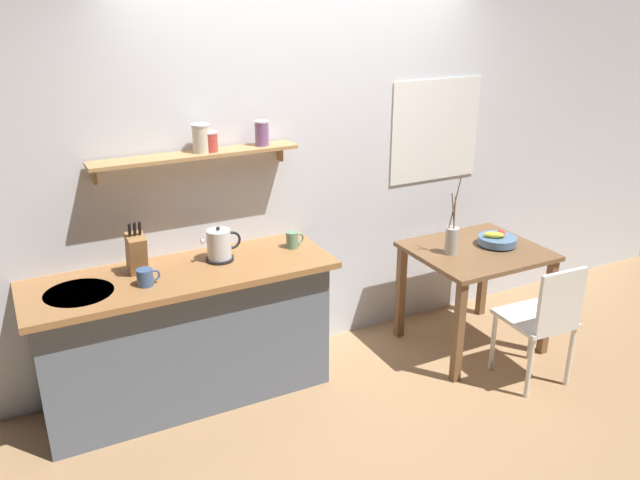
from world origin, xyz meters
name	(u,v)px	position (x,y,z in m)	size (l,w,h in m)	color
ground_plane	(350,381)	(0.00, 0.00, 0.00)	(14.00, 14.00, 0.00)	#A87F56
back_wall	(333,160)	(0.20, 0.65, 1.35)	(6.80, 0.11, 2.70)	silver
kitchen_counter	(186,335)	(-1.00, 0.32, 0.45)	(1.83, 0.63, 0.89)	slate
wall_shelf	(207,147)	(-0.74, 0.49, 1.58)	(1.26, 0.20, 0.30)	tan
dining_table	(475,265)	(1.03, 0.03, 0.63)	(0.89, 0.78, 0.76)	brown
dining_chair_near	(544,317)	(1.10, -0.57, 0.49)	(0.42, 0.44, 0.86)	white
fruit_bowl	(497,240)	(1.20, 0.03, 0.80)	(0.27, 0.27, 0.11)	#51759E
twig_vase	(452,240)	(0.81, 0.05, 0.86)	(0.10, 0.09, 0.54)	#B7B2A8
electric_kettle	(219,245)	(-0.74, 0.36, 0.99)	(0.25, 0.17, 0.22)	black
knife_block	(136,253)	(-1.23, 0.39, 1.02)	(0.10, 0.17, 0.33)	#9E6B3D
coffee_mug_by_sink	(146,277)	(-1.23, 0.20, 0.94)	(0.13, 0.09, 0.10)	#3D5B89
coffee_mug_spare	(293,240)	(-0.25, 0.35, 0.95)	(0.12, 0.08, 0.11)	slate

